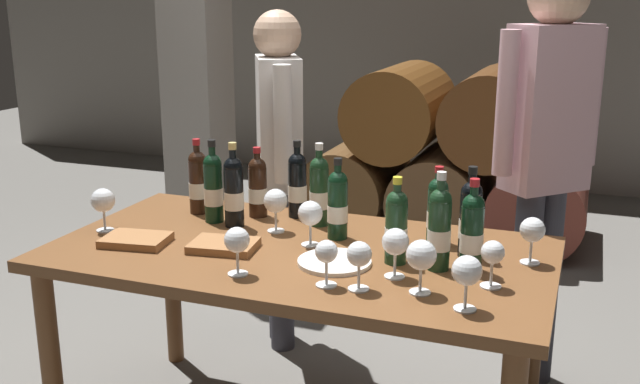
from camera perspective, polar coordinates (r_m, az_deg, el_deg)
cellar_back_wall at (r=6.44m, az=12.95°, el=13.06°), size 10.00×0.24×2.80m
barrel_stack at (r=4.98m, az=9.77°, el=2.44°), size 1.86×0.90×1.15m
stone_pillar at (r=4.38m, az=-9.70°, el=11.07°), size 0.32×0.32×2.60m
dining_table at (r=2.53m, az=-1.60°, el=-6.39°), size 1.70×0.90×0.76m
wine_bottle_0 at (r=2.84m, az=-4.91°, el=0.44°), size 0.07×0.07×0.28m
wine_bottle_1 at (r=2.32m, az=11.84°, el=-3.02°), size 0.07×0.07×0.30m
wine_bottle_2 at (r=2.30m, az=9.34°, el=-2.81°), size 0.07×0.07×0.32m
wine_bottle_3 at (r=2.72m, az=-6.77°, el=0.09°), size 0.07×0.07×0.32m
wine_bottle_4 at (r=2.44m, az=11.70°, el=-2.01°), size 0.07×0.07×0.31m
wine_bottle_5 at (r=2.57m, az=1.39°, el=-0.93°), size 0.07×0.07×0.29m
wine_bottle_6 at (r=2.82m, az=-1.78°, el=0.63°), size 0.07×0.07×0.30m
wine_bottle_7 at (r=2.55m, az=9.20°, el=-1.39°), size 0.07×0.07×0.27m
wine_bottle_8 at (r=2.91m, az=-9.55°, el=0.84°), size 0.07×0.07×0.30m
wine_bottle_9 at (r=2.71m, az=-0.07°, el=0.14°), size 0.07×0.07×0.31m
wine_bottle_10 at (r=2.79m, az=-8.36°, el=0.39°), size 0.07×0.07×0.32m
wine_bottle_11 at (r=2.35m, az=6.00°, el=-2.66°), size 0.07×0.07×0.29m
wine_glass_0 at (r=2.13m, az=3.08°, el=-5.02°), size 0.08×0.08×0.15m
wine_glass_1 at (r=2.25m, az=-6.53°, el=-3.87°), size 0.08×0.08×0.15m
wine_glass_2 at (r=2.50m, az=-0.77°, el=-1.77°), size 0.09×0.09×0.16m
wine_glass_3 at (r=2.43m, az=16.30°, el=-2.97°), size 0.08×0.08×0.15m
wine_glass_4 at (r=2.65m, az=-3.51°, el=-0.78°), size 0.09×0.09×0.16m
wine_glass_5 at (r=2.15m, az=0.51°, el=-4.86°), size 0.07×0.07×0.14m
wine_glass_6 at (r=2.77m, az=-16.65°, el=-0.70°), size 0.09×0.09×0.16m
wine_glass_7 at (r=2.20m, az=13.38°, el=-4.78°), size 0.07×0.07×0.15m
wine_glass_8 at (r=2.23m, az=5.93°, el=-4.00°), size 0.08×0.08×0.16m
wine_glass_9 at (r=2.03m, az=11.44°, el=-6.17°), size 0.08×0.08×0.16m
wine_glass_10 at (r=2.12m, az=7.94°, el=-5.01°), size 0.09×0.09×0.16m
tasting_notebook at (r=2.62m, az=-14.23°, el=-3.67°), size 0.24×0.19×0.03m
leather_ledger at (r=2.51m, az=-7.56°, el=-4.19°), size 0.24×0.19×0.03m
serving_plate at (r=2.36m, az=1.14°, el=-5.50°), size 0.24×0.24×0.01m
sommelier_presenting at (r=2.99m, az=17.34°, el=3.76°), size 0.37×0.37×1.72m
taster_seated_left at (r=3.24m, az=-3.22°, el=3.10°), size 0.31×0.45×1.54m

